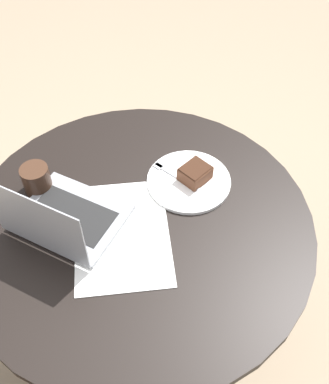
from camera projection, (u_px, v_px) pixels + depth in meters
ground_plane at (146, 327)px, 1.84m from camera, size 12.00×12.00×0.00m
dining_table at (141, 253)px, 1.42m from camera, size 1.01×1.01×0.72m
paper_document at (122, 233)px, 1.26m from camera, size 0.40×0.30×0.00m
plate at (189, 181)px, 1.38m from camera, size 0.26×0.26×0.01m
cake_slice at (195, 173)px, 1.36m from camera, size 0.11×0.11×0.05m
fork at (172, 173)px, 1.39m from camera, size 0.15×0.12×0.00m
coffee_glass at (36, 179)px, 1.33m from camera, size 0.08×0.08×0.09m
laptop at (64, 219)px, 1.24m from camera, size 0.37×0.38×0.22m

